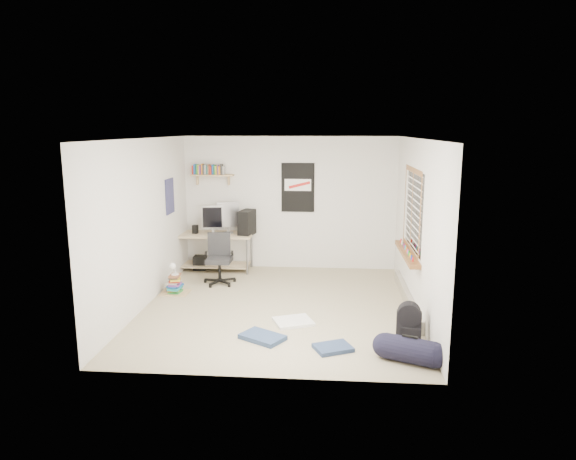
# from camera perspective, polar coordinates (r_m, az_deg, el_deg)

# --- Properties ---
(floor) EXTENTS (4.00, 4.50, 0.01)m
(floor) POSITION_cam_1_polar(r_m,az_deg,el_deg) (7.82, -1.05, -8.53)
(floor) COLOR gray
(floor) RESTS_ON ground
(ceiling) EXTENTS (4.00, 4.50, 0.01)m
(ceiling) POSITION_cam_1_polar(r_m,az_deg,el_deg) (7.36, -1.13, 10.17)
(ceiling) COLOR white
(ceiling) RESTS_ON ground
(back_wall) EXTENTS (4.00, 0.01, 2.50)m
(back_wall) POSITION_cam_1_polar(r_m,az_deg,el_deg) (9.71, 0.22, 3.00)
(back_wall) COLOR silver
(back_wall) RESTS_ON ground
(left_wall) EXTENTS (0.01, 4.50, 2.50)m
(left_wall) POSITION_cam_1_polar(r_m,az_deg,el_deg) (7.94, -15.64, 0.73)
(left_wall) COLOR silver
(left_wall) RESTS_ON ground
(right_wall) EXTENTS (0.01, 4.50, 2.50)m
(right_wall) POSITION_cam_1_polar(r_m,az_deg,el_deg) (7.57, 14.20, 0.29)
(right_wall) COLOR silver
(right_wall) RESTS_ON ground
(desk) EXTENTS (1.62, 1.04, 0.68)m
(desk) POSITION_cam_1_polar(r_m,az_deg,el_deg) (9.78, -8.31, -2.33)
(desk) COLOR tan
(desk) RESTS_ON floor
(monitor_left) EXTENTS (0.40, 0.16, 0.42)m
(monitor_left) POSITION_cam_1_polar(r_m,az_deg,el_deg) (9.53, -8.32, 0.57)
(monitor_left) COLOR #A09FA4
(monitor_left) RESTS_ON desk
(monitor_right) EXTENTS (0.43, 0.28, 0.47)m
(monitor_right) POSITION_cam_1_polar(r_m,az_deg,el_deg) (9.65, -6.68, 0.88)
(monitor_right) COLOR #B3B3B8
(monitor_right) RESTS_ON desk
(pc_tower) EXTENTS (0.30, 0.48, 0.47)m
(pc_tower) POSITION_cam_1_polar(r_m,az_deg,el_deg) (9.56, -4.59, 0.81)
(pc_tower) COLOR black
(pc_tower) RESTS_ON desk
(keyboard) EXTENTS (0.38, 0.16, 0.02)m
(keyboard) POSITION_cam_1_polar(r_m,az_deg,el_deg) (9.53, -7.74, -0.66)
(keyboard) COLOR black
(keyboard) RESTS_ON desk
(speaker_left) EXTENTS (0.11, 0.11, 0.18)m
(speaker_left) POSITION_cam_1_polar(r_m,az_deg,el_deg) (9.74, -10.27, 0.01)
(speaker_left) COLOR black
(speaker_left) RESTS_ON desk
(speaker_right) EXTENTS (0.12, 0.12, 0.20)m
(speaker_right) POSITION_cam_1_polar(r_m,az_deg,el_deg) (9.58, -4.58, 0.02)
(speaker_right) COLOR black
(speaker_right) RESTS_ON desk
(office_chair) EXTENTS (0.67, 0.67, 0.88)m
(office_chair) POSITION_cam_1_polar(r_m,az_deg,el_deg) (8.88, -7.65, -2.88)
(office_chair) COLOR #242427
(office_chair) RESTS_ON floor
(wall_shelf) EXTENTS (0.80, 0.22, 0.24)m
(wall_shelf) POSITION_cam_1_polar(r_m,az_deg,el_deg) (9.75, -8.41, 6.05)
(wall_shelf) COLOR tan
(wall_shelf) RESTS_ON back_wall
(poster_back_wall) EXTENTS (0.62, 0.03, 0.92)m
(poster_back_wall) POSITION_cam_1_polar(r_m,az_deg,el_deg) (9.64, 1.10, 4.74)
(poster_back_wall) COLOR black
(poster_back_wall) RESTS_ON back_wall
(poster_left_wall) EXTENTS (0.02, 0.42, 0.60)m
(poster_left_wall) POSITION_cam_1_polar(r_m,az_deg,el_deg) (9.02, -13.01, 3.68)
(poster_left_wall) COLOR navy
(poster_left_wall) RESTS_ON left_wall
(window) EXTENTS (0.10, 1.50, 1.26)m
(window) POSITION_cam_1_polar(r_m,az_deg,el_deg) (7.82, 13.51, 2.16)
(window) COLOR brown
(window) RESTS_ON right_wall
(baseboard_heater) EXTENTS (0.08, 2.50, 0.18)m
(baseboard_heater) POSITION_cam_1_polar(r_m,az_deg,el_deg) (8.14, 13.11, -7.34)
(baseboard_heater) COLOR #B7B2A8
(baseboard_heater) RESTS_ON floor
(backpack) EXTENTS (0.34, 0.28, 0.41)m
(backpack) POSITION_cam_1_polar(r_m,az_deg,el_deg) (6.70, 13.25, -10.47)
(backpack) COLOR black
(backpack) RESTS_ON floor
(duffel_bag) EXTENTS (0.39, 0.39, 0.59)m
(duffel_bag) POSITION_cam_1_polar(r_m,az_deg,el_deg) (6.19, 13.34, -12.93)
(duffel_bag) COLOR black
(duffel_bag) RESTS_ON floor
(tshirt) EXTENTS (0.62, 0.58, 0.04)m
(tshirt) POSITION_cam_1_polar(r_m,az_deg,el_deg) (7.19, 0.58, -10.14)
(tshirt) COLOR silver
(tshirt) RESTS_ON floor
(jeans_a) EXTENTS (0.64, 0.58, 0.06)m
(jeans_a) POSITION_cam_1_polar(r_m,az_deg,el_deg) (6.68, -2.85, -11.80)
(jeans_a) COLOR navy
(jeans_a) RESTS_ON floor
(jeans_b) EXTENTS (0.53, 0.47, 0.05)m
(jeans_b) POSITION_cam_1_polar(r_m,az_deg,el_deg) (6.41, 5.02, -12.91)
(jeans_b) COLOR navy
(jeans_b) RESTS_ON floor
(book_stack) EXTENTS (0.55, 0.51, 0.30)m
(book_stack) POSITION_cam_1_polar(r_m,az_deg,el_deg) (8.59, -12.48, -5.90)
(book_stack) COLOR brown
(book_stack) RESTS_ON floor
(desk_lamp) EXTENTS (0.19, 0.23, 0.20)m
(desk_lamp) POSITION_cam_1_polar(r_m,az_deg,el_deg) (8.50, -12.46, -4.47)
(desk_lamp) COLOR silver
(desk_lamp) RESTS_ON book_stack
(subwoofer) EXTENTS (0.24, 0.24, 0.26)m
(subwoofer) POSITION_cam_1_polar(r_m,az_deg,el_deg) (9.88, -9.74, -3.59)
(subwoofer) COLOR black
(subwoofer) RESTS_ON floor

